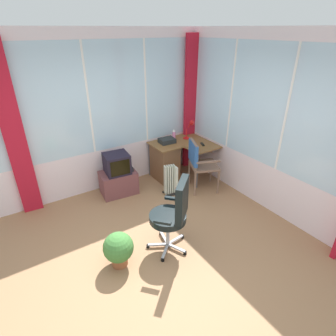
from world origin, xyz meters
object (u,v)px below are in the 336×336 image
at_px(wooden_armchair, 198,159).
at_px(space_heater, 171,179).
at_px(tv_on_stand, 118,176).
at_px(tv_remote, 202,144).
at_px(spray_bottle, 174,134).
at_px(paper_tray, 167,141).
at_px(desk, 167,160).
at_px(office_chair, 174,211).
at_px(potted_plant, 118,248).
at_px(desk_lamp, 191,127).

distance_m(wooden_armchair, space_heater, 0.61).
bearing_deg(tv_on_stand, tv_remote, -13.47).
distance_m(spray_bottle, paper_tray, 0.25).
xyz_separation_m(desk, office_chair, (-1.03, -1.77, 0.23)).
bearing_deg(space_heater, spray_bottle, 52.84).
bearing_deg(tv_on_stand, potted_plant, -113.87).
bearing_deg(office_chair, space_heater, 57.90).
xyz_separation_m(spray_bottle, office_chair, (-1.30, -1.92, -0.21)).
bearing_deg(office_chair, tv_remote, 40.56).
relative_size(tv_remote, office_chair, 0.14).
height_order(tv_remote, space_heater, tv_remote).
xyz_separation_m(desk, desk_lamp, (0.58, -0.00, 0.60)).
bearing_deg(tv_on_stand, desk, 0.41).
xyz_separation_m(wooden_armchair, space_heater, (-0.50, 0.13, -0.33)).
distance_m(desk_lamp, wooden_armchair, 0.86).
distance_m(desk_lamp, tv_on_stand, 1.77).
bearing_deg(paper_tray, space_heater, -116.92).
xyz_separation_m(paper_tray, tv_on_stand, (-1.11, -0.07, -0.43)).
relative_size(paper_tray, tv_on_stand, 0.38).
xyz_separation_m(desk, tv_remote, (0.57, -0.40, 0.35)).
relative_size(desk, potted_plant, 2.27).
xyz_separation_m(tv_remote, office_chair, (-1.60, -1.37, -0.12)).
bearing_deg(wooden_armchair, tv_remote, 40.65).
xyz_separation_m(desk_lamp, wooden_armchair, (-0.36, -0.69, -0.37)).
distance_m(office_chair, space_heater, 1.46).
bearing_deg(office_chair, desk, 59.77).
height_order(wooden_armchair, potted_plant, wooden_armchair).
bearing_deg(tv_remote, potted_plant, -129.97).
bearing_deg(office_chair, wooden_armchair, 40.54).
bearing_deg(desk_lamp, potted_plant, -145.40).
bearing_deg(desk, paper_tray, 55.58).
height_order(office_chair, potted_plant, office_chair).
height_order(desk, tv_on_stand, tv_on_stand).
distance_m(tv_remote, wooden_armchair, 0.47).
xyz_separation_m(desk, spray_bottle, (0.27, 0.16, 0.44)).
xyz_separation_m(desk, tv_on_stand, (-1.07, -0.01, -0.05)).
height_order(wooden_armchair, office_chair, office_chair).
relative_size(tv_on_stand, potted_plant, 1.62).
xyz_separation_m(tv_on_stand, space_heater, (0.79, -0.56, -0.05)).
bearing_deg(paper_tray, office_chair, -120.38).
relative_size(desk, tv_on_stand, 1.40).
bearing_deg(tv_remote, office_chair, -117.10).
height_order(spray_bottle, wooden_armchair, wooden_armchair).
height_order(desk, paper_tray, paper_tray).
relative_size(office_chair, potted_plant, 2.24).
xyz_separation_m(office_chair, space_heater, (0.76, 1.20, -0.33)).
bearing_deg(space_heater, tv_remote, 11.08).
xyz_separation_m(wooden_armchair, office_chair, (-1.26, -1.07, -0.00)).
xyz_separation_m(tv_remote, spray_bottle, (-0.30, 0.56, 0.09)).
height_order(wooden_armchair, space_heater, wooden_armchair).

